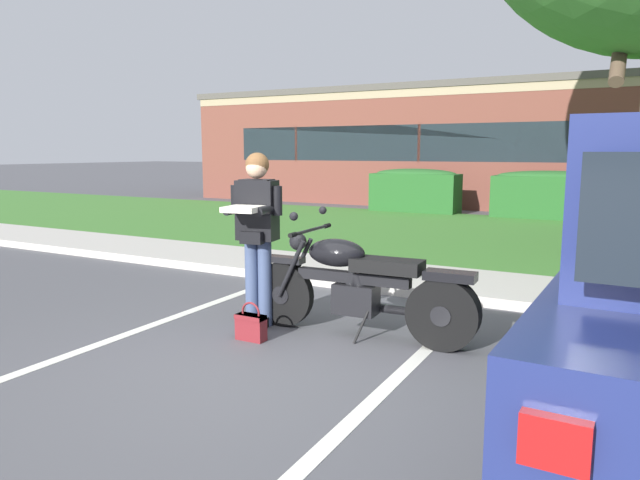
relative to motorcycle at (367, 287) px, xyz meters
name	(u,v)px	position (x,y,z in m)	size (l,w,h in m)	color
ground_plane	(289,365)	(-0.26, -0.95, -0.48)	(140.00, 140.00, 0.00)	#4C4C51
curb_strip	(405,290)	(-0.26, 1.69, -0.42)	(60.00, 0.20, 0.12)	#B7B2A8
concrete_walk	(427,279)	(-0.26, 2.54, -0.44)	(60.00, 1.50, 0.08)	#B7B2A8
grass_lawn	(499,237)	(-0.26, 6.95, -0.45)	(60.00, 7.32, 0.06)	#3D752D
stall_stripe_0	(147,327)	(-2.03, -0.75, -0.48)	(0.12, 4.40, 0.01)	silver
stall_stripe_1	(398,376)	(0.61, -0.75, -0.48)	(0.12, 4.40, 0.01)	silver
motorcycle	(367,287)	(0.00, 0.00, 0.00)	(2.24, 0.82, 1.18)	black
rider_person	(257,225)	(-1.11, -0.16, 0.53)	(0.53, 0.62, 1.70)	black
handbag	(251,325)	(-0.90, -0.57, -0.34)	(0.28, 0.13, 0.36)	maroon
hedge_left	(415,190)	(-3.34, 10.65, 0.17)	(2.41, 0.90, 1.24)	#235623
hedge_center_left	(552,195)	(0.23, 10.65, 0.17)	(2.85, 0.90, 1.24)	#235623
brick_building	(587,146)	(0.53, 16.17, 1.40)	(25.56, 8.21, 3.76)	brown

